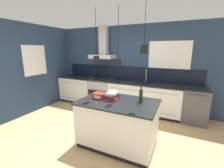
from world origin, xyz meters
name	(u,v)px	position (x,y,z in m)	size (l,w,h in m)	color
ground_plane	(95,135)	(0.00, 0.00, 0.00)	(16.00, 16.00, 0.00)	tan
wall_back	(126,66)	(-0.04, 2.00, 1.36)	(5.60, 2.21, 2.60)	navy
wall_left	(39,68)	(-2.43, 0.70, 1.30)	(0.08, 3.80, 2.60)	navy
counter_run_left	(78,89)	(-1.75, 1.69, 0.46)	(1.24, 0.64, 0.91)	black
counter_run_sink	(144,98)	(0.66, 1.69, 0.46)	(2.10, 0.64, 1.30)	black
oven_range	(102,92)	(-0.76, 1.69, 0.46)	(0.75, 0.66, 0.91)	#B5B5BA
dishwasher	(195,105)	(2.00, 1.69, 0.46)	(0.59, 0.65, 0.91)	#4C4C51
kitchen_island	(118,123)	(0.57, -0.05, 0.46)	(1.48, 0.96, 0.91)	black
bottle_on_island	(141,96)	(0.97, 0.09, 1.04)	(0.07, 0.07, 0.30)	#193319
book_stack	(112,96)	(0.42, 0.02, 0.98)	(0.25, 0.31, 0.15)	#B2332D
red_supply_box	(99,96)	(0.17, -0.06, 0.97)	(0.24, 0.18, 0.11)	red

